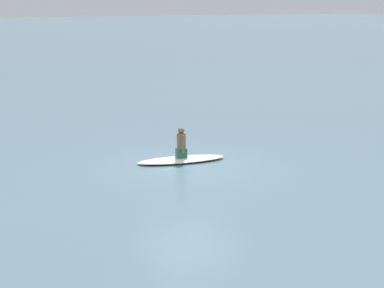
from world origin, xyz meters
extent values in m
plane|color=slate|center=(0.00, 0.00, 0.00)|extent=(400.00, 400.00, 0.00)
ellipsoid|color=silver|center=(-0.09, -0.52, 0.06)|extent=(2.72, 1.32, 0.12)
cube|color=#26664C|center=(-0.09, -0.52, 0.26)|extent=(0.34, 0.30, 0.28)
cylinder|color=brown|center=(-0.09, -0.52, 0.62)|extent=(0.31, 0.31, 0.46)
sphere|color=brown|center=(-0.09, -0.52, 0.93)|extent=(0.19, 0.19, 0.19)
cylinder|color=brown|center=(-0.13, -0.68, 0.56)|extent=(0.09, 0.09, 0.51)
cylinder|color=brown|center=(-0.06, -0.37, 0.56)|extent=(0.09, 0.09, 0.51)
camera|label=1|loc=(8.01, 13.88, 4.46)|focal=55.01mm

